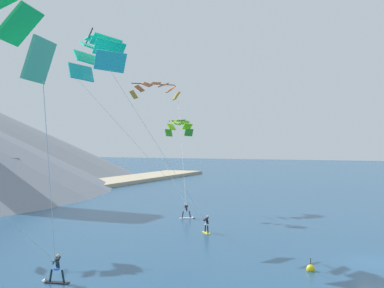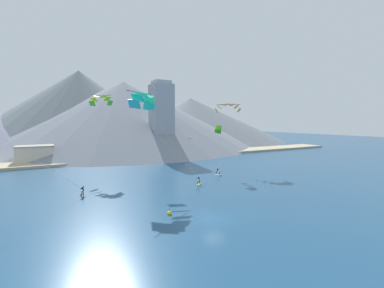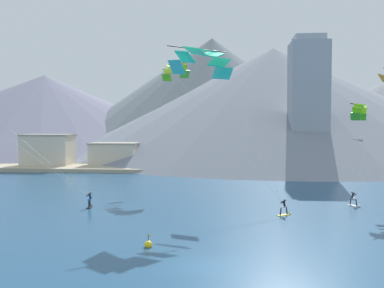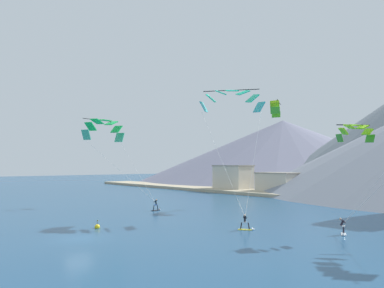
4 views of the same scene
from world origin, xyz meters
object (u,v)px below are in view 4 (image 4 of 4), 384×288
object	(u,v)px
parafoil_kite_mid_center	(232,98)
race_marker_buoy	(97,227)
kitesurfer_mid_center	(247,225)
parafoil_kite_near_trail	(104,128)
kitesurfer_near_lead	(343,230)
parafoil_kite_distant_low_drift	(355,131)
parafoil_kite_distant_high_outer	(275,107)
kitesurfer_near_trail	(157,207)

from	to	relation	value
parafoil_kite_mid_center	race_marker_buoy	distance (m)	23.92
kitesurfer_mid_center	parafoil_kite_near_trail	distance (m)	33.09
kitesurfer_near_lead	parafoil_kite_near_trail	xyz separation A→B (m)	(-38.47, -6.09, 12.51)
race_marker_buoy	kitesurfer_mid_center	bearing A→B (deg)	46.26
parafoil_kite_mid_center	parafoil_kite_distant_low_drift	world-z (taller)	parafoil_kite_mid_center
parafoil_kite_distant_high_outer	parafoil_kite_mid_center	bearing A→B (deg)	-72.48
parafoil_kite_distant_high_outer	race_marker_buoy	bearing A→B (deg)	-86.09
parafoil_kite_mid_center	parafoil_kite_distant_high_outer	distance (m)	16.86
kitesurfer_near_lead	race_marker_buoy	world-z (taller)	kitesurfer_near_lead
kitesurfer_mid_center	parafoil_kite_near_trail	bearing A→B (deg)	-178.10
kitesurfer_mid_center	parafoil_kite_mid_center	distance (m)	18.51
kitesurfer_near_lead	parafoil_kite_mid_center	bearing A→B (deg)	175.23
race_marker_buoy	parafoil_kite_distant_low_drift	bearing A→B (deg)	42.57
kitesurfer_mid_center	parafoil_kite_distant_low_drift	xyz separation A→B (m)	(8.59, 6.50, 9.68)
kitesurfer_near_lead	kitesurfer_near_trail	size ratio (longest dim) A/B	0.95
kitesurfer_mid_center	parafoil_kite_distant_high_outer	bearing A→B (deg)	120.72
parafoil_kite_distant_high_outer	race_marker_buoy	world-z (taller)	parafoil_kite_distant_high_outer
kitesurfer_near_lead	race_marker_buoy	xyz separation A→B (m)	(-18.87, -16.59, -0.33)
kitesurfer_near_lead	parafoil_kite_mid_center	world-z (taller)	parafoil_kite_mid_center
kitesurfer_near_trail	parafoil_kite_distant_low_drift	xyz separation A→B (m)	(28.36, 4.27, 9.62)
kitesurfer_mid_center	parafoil_kite_near_trail	size ratio (longest dim) A/B	0.13
parafoil_kite_near_trail	race_marker_buoy	world-z (taller)	parafoil_kite_near_trail
kitesurfer_near_lead	kitesurfer_mid_center	distance (m)	9.35
race_marker_buoy	kitesurfer_near_lead	bearing A→B (deg)	41.31
parafoil_kite_mid_center	race_marker_buoy	xyz separation A→B (m)	(-2.74, -17.93, -15.59)
kitesurfer_near_trail	parafoil_kite_mid_center	size ratio (longest dim) A/B	0.11
kitesurfer_near_trail	parafoil_kite_distant_low_drift	bearing A→B (deg)	8.57
parafoil_kite_mid_center	parafoil_kite_distant_high_outer	xyz separation A→B (m)	(-5.06, 16.04, 1.05)
kitesurfer_mid_center	race_marker_buoy	distance (m)	15.95
parafoil_kite_distant_low_drift	kitesurfer_mid_center	bearing A→B (deg)	-142.89
race_marker_buoy	parafoil_kite_mid_center	bearing A→B (deg)	81.31
parafoil_kite_distant_low_drift	race_marker_buoy	distance (m)	28.45
race_marker_buoy	kitesurfer_near_trail	bearing A→B (deg)	122.49
kitesurfer_near_lead	kitesurfer_mid_center	xyz separation A→B (m)	(-7.85, -5.07, -0.00)
kitesurfer_near_trail	race_marker_buoy	bearing A→B (deg)	-57.51
kitesurfer_near_lead	kitesurfer_mid_center	size ratio (longest dim) A/B	0.99
kitesurfer_mid_center	parafoil_kite_mid_center	bearing A→B (deg)	142.23
race_marker_buoy	parafoil_kite_distant_high_outer	bearing A→B (deg)	93.91
parafoil_kite_near_trail	parafoil_kite_distant_high_outer	distance (m)	29.40
kitesurfer_near_trail	kitesurfer_mid_center	world-z (taller)	kitesurfer_near_trail
kitesurfer_mid_center	kitesurfer_near_lead	bearing A→B (deg)	32.86
parafoil_kite_near_trail	parafoil_kite_distant_low_drift	xyz separation A→B (m)	(39.21, 7.52, -2.83)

